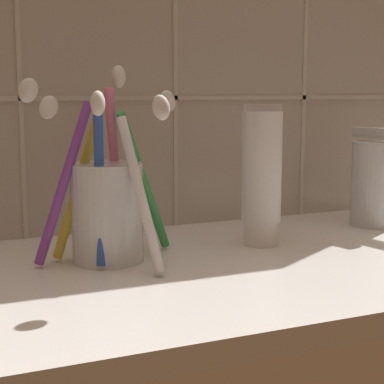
# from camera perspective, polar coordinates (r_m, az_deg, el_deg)

# --- Properties ---
(sink_counter) EXTENTS (0.71, 0.35, 0.02)m
(sink_counter) POSITION_cam_1_polar(r_m,az_deg,el_deg) (0.62, 3.03, -6.99)
(sink_counter) COLOR silver
(sink_counter) RESTS_ON ground
(tile_wall_backsplash) EXTENTS (0.81, 0.02, 0.46)m
(tile_wall_backsplash) POSITION_cam_1_polar(r_m,az_deg,el_deg) (0.77, -3.01, 12.47)
(tile_wall_backsplash) COLOR #B7B2A8
(tile_wall_backsplash) RESTS_ON ground
(toothbrush_cup) EXTENTS (0.17, 0.12, 0.19)m
(toothbrush_cup) POSITION_cam_1_polar(r_m,az_deg,el_deg) (0.61, -7.55, -0.96)
(toothbrush_cup) COLOR silver
(toothbrush_cup) RESTS_ON sink_counter
(toothpaste_tube) EXTENTS (0.04, 0.04, 0.15)m
(toothpaste_tube) POSITION_cam_1_polar(r_m,az_deg,el_deg) (0.67, 6.20, 1.43)
(toothpaste_tube) COLOR white
(toothpaste_tube) RESTS_ON sink_counter
(sink_faucet) EXTENTS (0.05, 0.10, 0.12)m
(sink_faucet) POSITION_cam_1_polar(r_m,az_deg,el_deg) (0.80, 16.16, 1.05)
(sink_faucet) COLOR silver
(sink_faucet) RESTS_ON sink_counter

